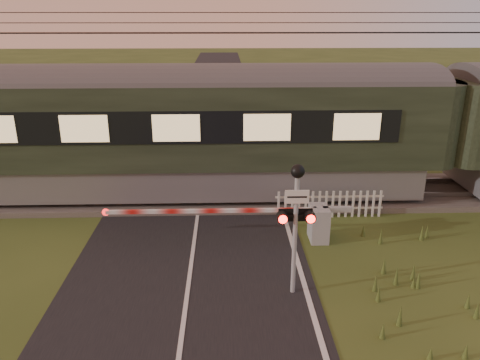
{
  "coord_description": "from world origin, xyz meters",
  "views": [
    {
      "loc": [
        0.92,
        -8.83,
        6.09
      ],
      "look_at": [
        1.3,
        3.2,
        1.78
      ],
      "focal_mm": 35.0,
      "sensor_mm": 36.0,
      "label": 1
    }
  ],
  "objects_px": {
    "train": "(442,128)",
    "boom_gate": "(306,221)",
    "crossing_signal": "(296,207)",
    "picket_fence": "(329,204)"
  },
  "relations": [
    {
      "from": "crossing_signal",
      "to": "train",
      "type": "bearing_deg",
      "value": 46.05
    },
    {
      "from": "boom_gate",
      "to": "train",
      "type": "bearing_deg",
      "value": 33.63
    },
    {
      "from": "boom_gate",
      "to": "picket_fence",
      "type": "height_order",
      "value": "boom_gate"
    },
    {
      "from": "crossing_signal",
      "to": "picket_fence",
      "type": "bearing_deg",
      "value": 67.59
    },
    {
      "from": "train",
      "to": "boom_gate",
      "type": "xyz_separation_m",
      "value": [
        -5.14,
        -3.42,
        -1.83
      ]
    },
    {
      "from": "crossing_signal",
      "to": "picket_fence",
      "type": "distance_m",
      "value": 4.83
    },
    {
      "from": "train",
      "to": "crossing_signal",
      "type": "xyz_separation_m",
      "value": [
        -5.86,
        -6.08,
        -0.26
      ]
    },
    {
      "from": "train",
      "to": "crossing_signal",
      "type": "height_order",
      "value": "train"
    },
    {
      "from": "boom_gate",
      "to": "picket_fence",
      "type": "xyz_separation_m",
      "value": [
        1.01,
        1.53,
        -0.13
      ]
    },
    {
      "from": "boom_gate",
      "to": "crossing_signal",
      "type": "relative_size",
      "value": 2.23
    }
  ]
}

